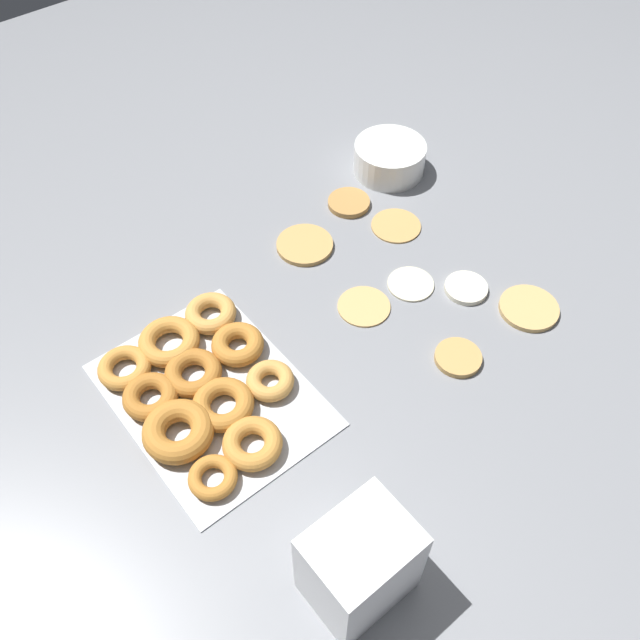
{
  "coord_description": "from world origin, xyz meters",
  "views": [
    {
      "loc": [
        0.58,
        -0.59,
        0.99
      ],
      "look_at": [
        -0.01,
        -0.11,
        0.04
      ],
      "focal_mm": 38.0,
      "sensor_mm": 36.0,
      "label": 1
    }
  ],
  "objects_px": {
    "pancake_1": "(458,358)",
    "pancake_7": "(349,203)",
    "pancake_2": "(364,305)",
    "pancake_3": "(411,283)",
    "donut_tray": "(201,387)",
    "batter_bowl": "(389,158)",
    "pancake_6": "(529,308)",
    "pancake_0": "(396,225)",
    "pancake_5": "(305,245)",
    "pancake_4": "(466,288)",
    "container_stack": "(359,564)"
  },
  "relations": [
    {
      "from": "pancake_1",
      "to": "pancake_7",
      "type": "xyz_separation_m",
      "value": [
        -0.44,
        0.12,
        0.0
      ]
    },
    {
      "from": "pancake_2",
      "to": "pancake_3",
      "type": "height_order",
      "value": "same"
    },
    {
      "from": "pancake_1",
      "to": "pancake_3",
      "type": "bearing_deg",
      "value": 162.06
    },
    {
      "from": "donut_tray",
      "to": "batter_bowl",
      "type": "distance_m",
      "value": 0.7
    },
    {
      "from": "pancake_6",
      "to": "pancake_1",
      "type": "bearing_deg",
      "value": -91.23
    },
    {
      "from": "pancake_0",
      "to": "donut_tray",
      "type": "distance_m",
      "value": 0.56
    },
    {
      "from": "pancake_0",
      "to": "donut_tray",
      "type": "height_order",
      "value": "donut_tray"
    },
    {
      "from": "pancake_0",
      "to": "pancake_5",
      "type": "distance_m",
      "value": 0.2
    },
    {
      "from": "pancake_3",
      "to": "pancake_4",
      "type": "relative_size",
      "value": 1.09
    },
    {
      "from": "pancake_6",
      "to": "donut_tray",
      "type": "bearing_deg",
      "value": -111.72
    },
    {
      "from": "pancake_5",
      "to": "donut_tray",
      "type": "xyz_separation_m",
      "value": [
        0.17,
        -0.36,
        0.01
      ]
    },
    {
      "from": "pancake_7",
      "to": "batter_bowl",
      "type": "bearing_deg",
      "value": 102.54
    },
    {
      "from": "pancake_6",
      "to": "container_stack",
      "type": "distance_m",
      "value": 0.62
    },
    {
      "from": "pancake_0",
      "to": "pancake_6",
      "type": "relative_size",
      "value": 0.94
    },
    {
      "from": "pancake_5",
      "to": "donut_tray",
      "type": "bearing_deg",
      "value": -64.79
    },
    {
      "from": "pancake_2",
      "to": "donut_tray",
      "type": "distance_m",
      "value": 0.35
    },
    {
      "from": "pancake_2",
      "to": "batter_bowl",
      "type": "xyz_separation_m",
      "value": [
        -0.27,
        0.31,
        0.03
      ]
    },
    {
      "from": "pancake_2",
      "to": "pancake_5",
      "type": "bearing_deg",
      "value": 176.57
    },
    {
      "from": "pancake_0",
      "to": "container_stack",
      "type": "xyz_separation_m",
      "value": [
        0.51,
        -0.55,
        0.08
      ]
    },
    {
      "from": "pancake_7",
      "to": "pancake_0",
      "type": "bearing_deg",
      "value": 16.3
    },
    {
      "from": "pancake_0",
      "to": "batter_bowl",
      "type": "xyz_separation_m",
      "value": [
        -0.15,
        0.11,
        0.03
      ]
    },
    {
      "from": "pancake_2",
      "to": "pancake_6",
      "type": "distance_m",
      "value": 0.31
    },
    {
      "from": "pancake_1",
      "to": "pancake_5",
      "type": "height_order",
      "value": "pancake_1"
    },
    {
      "from": "pancake_0",
      "to": "pancake_7",
      "type": "bearing_deg",
      "value": -163.7
    },
    {
      "from": "pancake_5",
      "to": "pancake_1",
      "type": "bearing_deg",
      "value": 5.25
    },
    {
      "from": "container_stack",
      "to": "pancake_7",
      "type": "bearing_deg",
      "value": 140.27
    },
    {
      "from": "pancake_0",
      "to": "pancake_1",
      "type": "distance_m",
      "value": 0.36
    },
    {
      "from": "pancake_5",
      "to": "batter_bowl",
      "type": "height_order",
      "value": "batter_bowl"
    },
    {
      "from": "batter_bowl",
      "to": "container_stack",
      "type": "xyz_separation_m",
      "value": [
        0.66,
        -0.67,
        0.05
      ]
    },
    {
      "from": "container_stack",
      "to": "batter_bowl",
      "type": "bearing_deg",
      "value": 134.6
    },
    {
      "from": "pancake_1",
      "to": "container_stack",
      "type": "xyz_separation_m",
      "value": [
        0.19,
        -0.4,
        0.08
      ]
    },
    {
      "from": "pancake_0",
      "to": "donut_tray",
      "type": "xyz_separation_m",
      "value": [
        0.1,
        -0.55,
        0.01
      ]
    },
    {
      "from": "pancake_0",
      "to": "pancake_6",
      "type": "height_order",
      "value": "pancake_6"
    },
    {
      "from": "pancake_2",
      "to": "batter_bowl",
      "type": "distance_m",
      "value": 0.42
    },
    {
      "from": "pancake_2",
      "to": "pancake_4",
      "type": "distance_m",
      "value": 0.2
    },
    {
      "from": "pancake_3",
      "to": "pancake_0",
      "type": "bearing_deg",
      "value": 146.8
    },
    {
      "from": "pancake_2",
      "to": "pancake_5",
      "type": "height_order",
      "value": "pancake_5"
    },
    {
      "from": "donut_tray",
      "to": "batter_bowl",
      "type": "xyz_separation_m",
      "value": [
        -0.24,
        0.66,
        0.02
      ]
    },
    {
      "from": "pancake_5",
      "to": "pancake_6",
      "type": "height_order",
      "value": "same"
    },
    {
      "from": "pancake_1",
      "to": "donut_tray",
      "type": "relative_size",
      "value": 0.22
    },
    {
      "from": "batter_bowl",
      "to": "pancake_3",
      "type": "bearing_deg",
      "value": -35.54
    },
    {
      "from": "batter_bowl",
      "to": "pancake_2",
      "type": "bearing_deg",
      "value": -48.97
    },
    {
      "from": "pancake_2",
      "to": "container_stack",
      "type": "bearing_deg",
      "value": -42.55
    },
    {
      "from": "pancake_1",
      "to": "pancake_5",
      "type": "bearing_deg",
      "value": -174.75
    },
    {
      "from": "pancake_3",
      "to": "donut_tray",
      "type": "height_order",
      "value": "donut_tray"
    },
    {
      "from": "pancake_6",
      "to": "container_stack",
      "type": "xyz_separation_m",
      "value": [
        0.18,
        -0.59,
        0.08
      ]
    },
    {
      "from": "pancake_4",
      "to": "pancake_0",
      "type": "bearing_deg",
      "value": 175.43
    },
    {
      "from": "pancake_7",
      "to": "container_stack",
      "type": "height_order",
      "value": "container_stack"
    },
    {
      "from": "pancake_0",
      "to": "pancake_3",
      "type": "relative_size",
      "value": 1.15
    },
    {
      "from": "pancake_0",
      "to": "pancake_4",
      "type": "relative_size",
      "value": 1.26
    }
  ]
}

